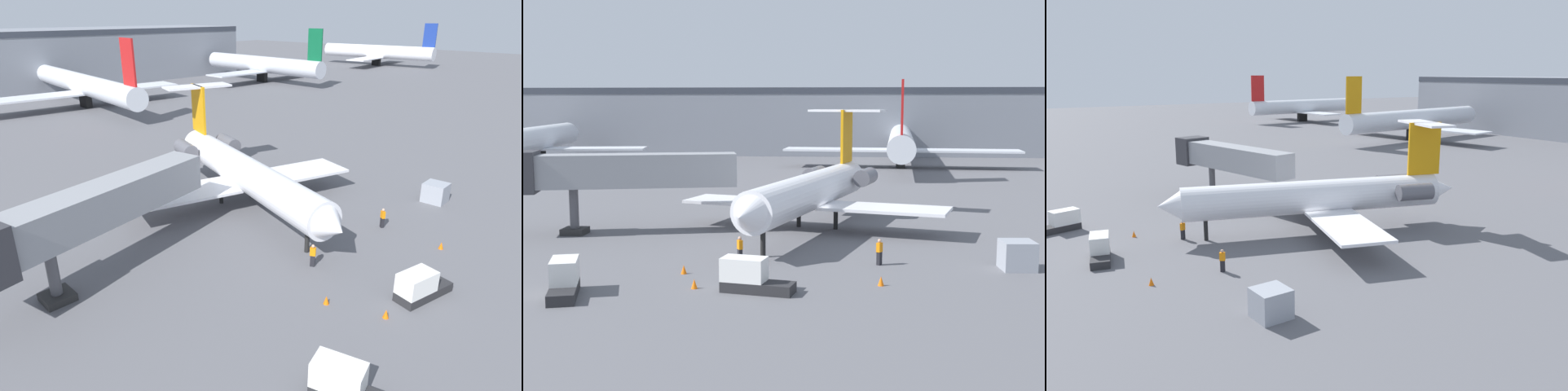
% 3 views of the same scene
% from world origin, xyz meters
% --- Properties ---
extents(ground_plane, '(400.00, 400.00, 0.10)m').
position_xyz_m(ground_plane, '(0.00, 0.00, -0.05)').
color(ground_plane, '#5B5B60').
extents(regional_jet, '(21.98, 27.18, 9.62)m').
position_xyz_m(regional_jet, '(-0.10, 1.29, 3.31)').
color(regional_jet, white).
rests_on(regional_jet, ground_plane).
extents(jet_bridge, '(17.92, 6.78, 6.57)m').
position_xyz_m(jet_bridge, '(-15.98, -1.18, 4.88)').
color(jet_bridge, gray).
rests_on(jet_bridge, ground_plane).
extents(ground_crew_marshaller, '(0.43, 0.48, 1.69)m').
position_xyz_m(ground_crew_marshaller, '(-4.33, -10.36, 0.86)').
color(ground_crew_marshaller, black).
rests_on(ground_crew_marshaller, ground_plane).
extents(ground_crew_loader, '(0.44, 0.48, 1.69)m').
position_xyz_m(ground_crew_loader, '(4.66, -10.49, 0.86)').
color(ground_crew_loader, black).
rests_on(ground_crew_loader, ground_plane).
extents(baggage_tug_lead, '(4.20, 2.20, 1.90)m').
position_xyz_m(baggage_tug_lead, '(-2.74, -17.49, 0.84)').
color(baggage_tug_lead, '#262628').
rests_on(baggage_tug_lead, ground_plane).
extents(baggage_tug_trailing, '(2.47, 4.23, 1.90)m').
position_xyz_m(baggage_tug_trailing, '(-12.65, -18.91, 0.84)').
color(baggage_tug_trailing, '#262628').
rests_on(baggage_tug_trailing, ground_plane).
extents(cargo_container_uld, '(2.10, 2.15, 1.81)m').
position_xyz_m(cargo_container_uld, '(13.12, -11.04, 0.90)').
color(cargo_container_uld, '#999EA8').
rests_on(cargo_container_uld, ground_plane).
extents(traffic_cone_near, '(0.36, 0.36, 0.55)m').
position_xyz_m(traffic_cone_near, '(-7.26, -13.80, 0.28)').
color(traffic_cone_near, orange).
rests_on(traffic_cone_near, ground_plane).
extents(traffic_cone_mid, '(0.36, 0.36, 0.55)m').
position_xyz_m(traffic_cone_mid, '(4.49, -15.65, 0.28)').
color(traffic_cone_mid, orange).
rests_on(traffic_cone_mid, ground_plane).
extents(traffic_cone_far, '(0.36, 0.36, 0.55)m').
position_xyz_m(traffic_cone_far, '(-5.93, -17.10, 0.28)').
color(traffic_cone_far, orange).
rests_on(traffic_cone_far, ground_plane).
extents(terminal_building, '(139.28, 25.16, 13.01)m').
position_xyz_m(terminal_building, '(0.00, 90.82, 6.52)').
color(terminal_building, gray).
rests_on(terminal_building, ground_plane).
extents(parked_airliner_west_mid, '(34.52, 40.63, 13.42)m').
position_xyz_m(parked_airliner_west_mid, '(-46.47, 55.14, 4.30)').
color(parked_airliner_west_mid, silver).
rests_on(parked_airliner_west_mid, ground_plane).
extents(parked_airliner_centre, '(36.92, 43.69, 13.15)m').
position_xyz_m(parked_airliner_centre, '(11.51, 56.57, 4.16)').
color(parked_airliner_centre, silver).
rests_on(parked_airliner_centre, ground_plane).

